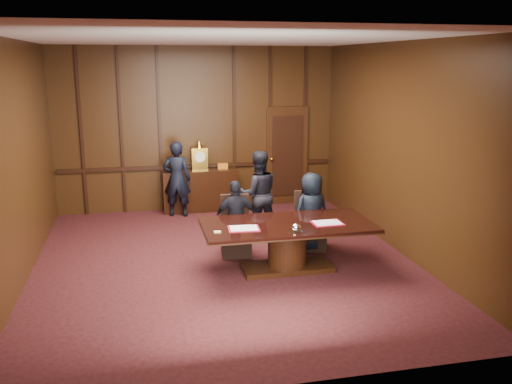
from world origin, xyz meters
TOP-DOWN VIEW (x-y plane):
  - room at (0.07, 0.14)m, footprint 7.00×7.04m
  - sideboard at (0.00, 3.26)m, footprint 1.60×0.45m
  - conference_table at (0.90, -0.50)m, footprint 2.62×1.32m
  - folder_left at (0.19, -0.65)m, footprint 0.49×0.37m
  - folder_right at (1.49, -0.65)m, footprint 0.47×0.34m
  - inkstand at (0.90, -0.95)m, footprint 0.20×0.14m
  - notepad at (-0.22, -0.72)m, footprint 0.11×0.08m
  - chair_left at (0.25, 0.38)m, footprint 0.52×0.52m
  - chair_right at (1.55, 0.38)m, footprint 0.52×0.52m
  - signatory_left at (0.25, 0.30)m, footprint 0.76×0.32m
  - signatory_right at (1.55, 0.30)m, footprint 0.75×0.58m
  - witness_left at (-0.52, 2.94)m, footprint 0.66×0.52m
  - witness_right at (0.83, 1.26)m, footprint 0.79×0.62m

SIDE VIEW (x-z plane):
  - chair_left at x=0.25m, z-range -0.20..0.79m
  - chair_right at x=1.55m, z-range -0.20..0.79m
  - sideboard at x=0.00m, z-range -0.28..1.26m
  - conference_table at x=0.90m, z-range 0.13..0.89m
  - signatory_left at x=0.25m, z-range 0.00..1.29m
  - signatory_right at x=1.55m, z-range 0.00..1.36m
  - notepad at x=-0.22m, z-range 0.76..0.77m
  - folder_left at x=0.19m, z-range 0.76..0.78m
  - folder_right at x=1.49m, z-range 0.76..0.78m
  - witness_left at x=-0.52m, z-range 0.00..1.58m
  - witness_right at x=0.83m, z-range 0.00..1.60m
  - inkstand at x=0.90m, z-range 0.76..0.87m
  - room at x=0.07m, z-range -0.03..3.47m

